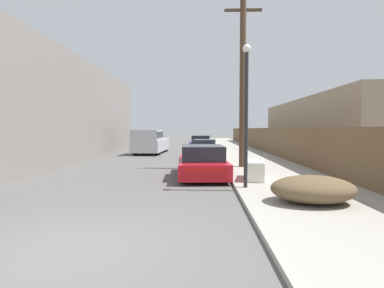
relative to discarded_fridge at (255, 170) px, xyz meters
The scene contains 13 objects.
ground_plane 7.55m from the discarded_fridge, 122.89° to the right, with size 220.00×220.00×0.00m, color #595654.
sidewalk_curb 17.22m from the discarded_fridge, 85.97° to the left, with size 4.20×63.00×0.12m, color #9E998E.
discarded_fridge is the anchor object (origin of this frame).
parked_sports_car_red 2.29m from the discarded_fridge, 149.37° to the left, with size 2.15×4.50×1.32m.
car_parked_mid 9.61m from the discarded_fridge, 100.66° to the left, with size 2.04×4.34×1.26m.
car_parked_far 15.86m from the discarded_fridge, 97.31° to the left, with size 2.05×4.18×1.39m.
pickup_truck 13.95m from the discarded_fridge, 115.88° to the left, with size 2.30×5.73×1.92m.
utility_pole 5.41m from the discarded_fridge, 89.95° to the left, with size 1.80×0.30×8.41m.
street_lamp 2.82m from the discarded_fridge, 110.29° to the right, with size 0.26×0.26×4.50m.
brush_pile 3.60m from the discarded_fridge, 76.61° to the right, with size 2.11×1.59×0.69m.
wooden_fence 15.31m from the discarded_fridge, 78.08° to the left, with size 0.08×45.43×1.94m, color brown.
building_left_block 15.36m from the discarded_fridge, 146.17° to the left, with size 7.00×20.07×6.22m, color gray.
building_right_house 14.74m from the discarded_fridge, 55.99° to the left, with size 6.00×18.97×4.20m, color gray.
Camera 1 is at (2.12, -4.76, 1.99)m, focal length 28.00 mm.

